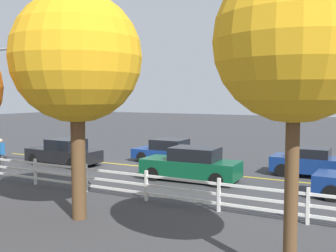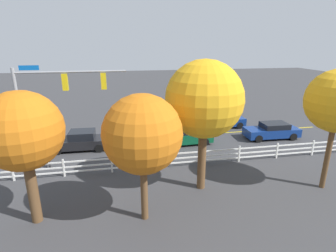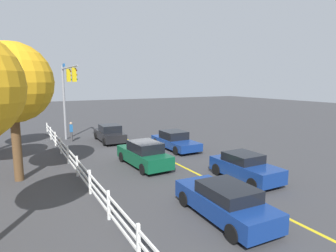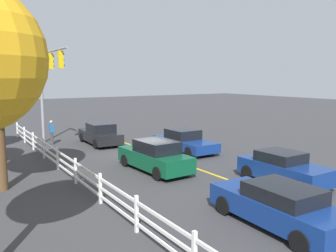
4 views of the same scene
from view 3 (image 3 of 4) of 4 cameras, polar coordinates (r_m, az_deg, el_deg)
name	(u,v)px [view 3 (image 3 of 4)]	position (r m, az deg, el deg)	size (l,w,h in m)	color
ground_plane	(145,148)	(22.84, -4.59, -4.36)	(120.00, 120.00, 0.00)	#38383A
lane_center_stripe	(169,160)	(19.36, 0.27, -6.73)	(28.00, 0.16, 0.01)	gold
signal_assembly	(67,88)	(25.31, -19.21, 7.16)	(6.54, 0.38, 6.67)	gray
car_0	(245,167)	(16.01, 14.91, -7.84)	(4.02, 1.83, 1.41)	navy
car_1	(225,201)	(11.56, 11.09, -14.35)	(4.64, 1.97, 1.37)	navy
car_2	(175,141)	(22.40, 1.37, -2.91)	(4.79, 1.93, 1.38)	navy
car_3	(144,154)	(17.93, -4.74, -5.58)	(4.62, 1.97, 1.56)	#0C4C2D
car_4	(110,134)	(25.58, -11.43, -1.49)	(4.49, 1.98, 1.49)	black
pedestrian	(71,131)	(26.51, -18.51, -0.91)	(0.43, 0.31, 1.69)	#3F3F42
white_rail_fence	(72,159)	(18.18, -18.37, -6.27)	(26.10, 0.10, 1.15)	white
tree_3	(12,83)	(16.67, -28.43, 7.44)	(4.09, 4.09, 7.18)	brown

